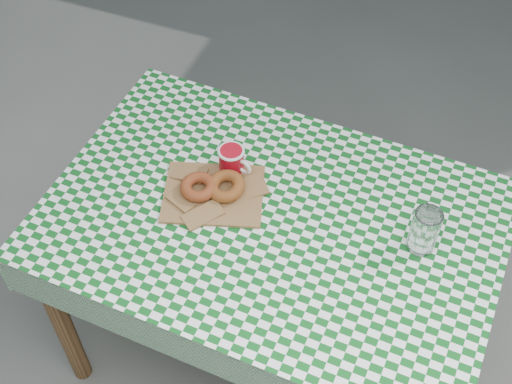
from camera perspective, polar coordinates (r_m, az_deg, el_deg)
ground at (r=2.53m, az=3.43°, el=-13.81°), size 60.00×60.00×0.00m
table at (r=2.23m, az=1.11°, el=-8.19°), size 1.26×0.87×0.75m
tablecloth at (r=1.92m, az=1.28°, el=-2.26°), size 1.28×0.89×0.01m
paper_bag at (r=1.97m, az=-3.53°, el=-0.11°), size 0.34×0.30×0.01m
bagel_front at (r=1.95m, az=-4.76°, el=0.42°), size 0.13×0.13×0.03m
bagel_back at (r=1.95m, az=-2.52°, el=0.48°), size 0.15×0.15×0.03m
coffee_mug at (r=2.00m, az=-2.04°, el=2.66°), size 0.18×0.18×0.08m
drinking_glass at (r=1.86m, az=13.71°, el=-3.10°), size 0.09×0.09×0.14m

